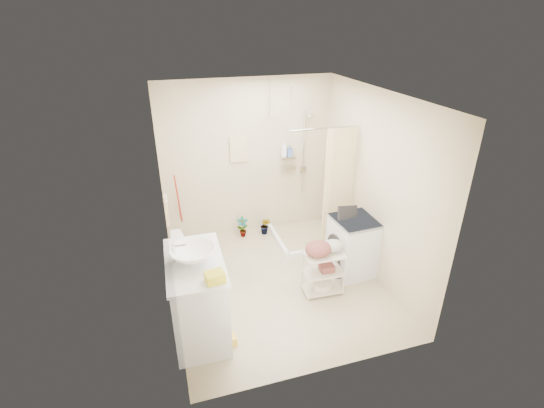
# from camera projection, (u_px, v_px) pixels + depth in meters

# --- Properties ---
(floor) EXTENTS (3.20, 3.20, 0.00)m
(floor) POSITION_uv_depth(u_px,v_px,m) (277.00, 282.00, 5.58)
(floor) COLOR #BEB18E
(floor) RESTS_ON ground
(ceiling) EXTENTS (2.80, 3.20, 0.04)m
(ceiling) POSITION_uv_depth(u_px,v_px,m) (279.00, 96.00, 4.46)
(ceiling) COLOR silver
(ceiling) RESTS_ON ground
(wall_back) EXTENTS (2.80, 0.04, 2.60)m
(wall_back) POSITION_uv_depth(u_px,v_px,m) (248.00, 160.00, 6.40)
(wall_back) COLOR beige
(wall_back) RESTS_ON ground
(wall_front) EXTENTS (2.80, 0.04, 2.60)m
(wall_front) POSITION_uv_depth(u_px,v_px,m) (330.00, 269.00, 3.64)
(wall_front) COLOR beige
(wall_front) RESTS_ON ground
(wall_left) EXTENTS (0.04, 3.20, 2.60)m
(wall_left) POSITION_uv_depth(u_px,v_px,m) (165.00, 214.00, 4.65)
(wall_left) COLOR beige
(wall_left) RESTS_ON ground
(wall_right) EXTENTS (0.04, 3.20, 2.60)m
(wall_right) POSITION_uv_depth(u_px,v_px,m) (375.00, 187.00, 5.39)
(wall_right) COLOR beige
(wall_right) RESTS_ON ground
(vanity) EXTENTS (0.66, 1.14, 0.99)m
(vanity) POSITION_uv_depth(u_px,v_px,m) (198.00, 297.00, 4.53)
(vanity) COLOR silver
(vanity) RESTS_ON ground
(sink) EXTENTS (0.64, 0.64, 0.17)m
(sink) POSITION_uv_depth(u_px,v_px,m) (193.00, 255.00, 4.27)
(sink) COLOR white
(sink) RESTS_ON vanity
(counter_basket) EXTENTS (0.21, 0.18, 0.11)m
(counter_basket) POSITION_uv_depth(u_px,v_px,m) (215.00, 277.00, 3.96)
(counter_basket) COLOR gold
(counter_basket) RESTS_ON vanity
(floor_basket) EXTENTS (0.32, 0.26, 0.16)m
(floor_basket) POSITION_uv_depth(u_px,v_px,m) (227.00, 339.00, 4.50)
(floor_basket) COLOR yellow
(floor_basket) RESTS_ON ground
(toilet) EXTENTS (0.66, 0.38, 0.67)m
(toilet) POSITION_uv_depth(u_px,v_px,m) (196.00, 252.00, 5.68)
(toilet) COLOR white
(toilet) RESTS_ON ground
(mop) EXTENTS (0.15, 0.15, 1.23)m
(mop) POSITION_uv_depth(u_px,v_px,m) (177.00, 209.00, 6.32)
(mop) COLOR #AB2614
(mop) RESTS_ON ground
(potted_plant_a) EXTENTS (0.20, 0.15, 0.37)m
(potted_plant_a) POSITION_uv_depth(u_px,v_px,m) (242.00, 227.00, 6.67)
(potted_plant_a) COLOR brown
(potted_plant_a) RESTS_ON ground
(potted_plant_b) EXTENTS (0.22, 0.22, 0.31)m
(potted_plant_b) POSITION_uv_depth(u_px,v_px,m) (265.00, 226.00, 6.76)
(potted_plant_b) COLOR brown
(potted_plant_b) RESTS_ON ground
(hanging_towel) EXTENTS (0.28, 0.03, 0.42)m
(hanging_towel) POSITION_uv_depth(u_px,v_px,m) (239.00, 149.00, 6.26)
(hanging_towel) COLOR beige
(hanging_towel) RESTS_ON wall_back
(towel_ring) EXTENTS (0.04, 0.22, 0.34)m
(towel_ring) POSITION_uv_depth(u_px,v_px,m) (166.00, 208.00, 4.41)
(towel_ring) COLOR #E1C987
(towel_ring) RESTS_ON wall_left
(tp_holder) EXTENTS (0.08, 0.12, 0.14)m
(tp_holder) POSITION_uv_depth(u_px,v_px,m) (174.00, 253.00, 4.96)
(tp_holder) COLOR white
(tp_holder) RESTS_ON wall_left
(shower) EXTENTS (1.10, 1.10, 2.10)m
(shower) POSITION_uv_depth(u_px,v_px,m) (308.00, 180.00, 6.26)
(shower) COLOR white
(shower) RESTS_ON ground
(shampoo_bottle_a) EXTENTS (0.11, 0.11, 0.26)m
(shampoo_bottle_a) POSITION_uv_depth(u_px,v_px,m) (284.00, 149.00, 6.43)
(shampoo_bottle_a) COLOR white
(shampoo_bottle_a) RESTS_ON shower
(shampoo_bottle_b) EXTENTS (0.10, 0.10, 0.18)m
(shampoo_bottle_b) POSITION_uv_depth(u_px,v_px,m) (290.00, 151.00, 6.48)
(shampoo_bottle_b) COLOR #415A9D
(shampoo_bottle_b) RESTS_ON shower
(washing_machine) EXTENTS (0.62, 0.64, 0.86)m
(washing_machine) POSITION_uv_depth(u_px,v_px,m) (353.00, 246.00, 5.67)
(washing_machine) COLOR silver
(washing_machine) RESTS_ON ground
(laundry_rack) EXTENTS (0.54, 0.33, 0.73)m
(laundry_rack) POSITION_uv_depth(u_px,v_px,m) (323.00, 269.00, 5.25)
(laundry_rack) COLOR beige
(laundry_rack) RESTS_ON ground
(ironing_board) EXTENTS (0.31, 0.12, 1.08)m
(ironing_board) POSITION_uv_depth(u_px,v_px,m) (347.00, 242.00, 5.55)
(ironing_board) COLOR black
(ironing_board) RESTS_ON ground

